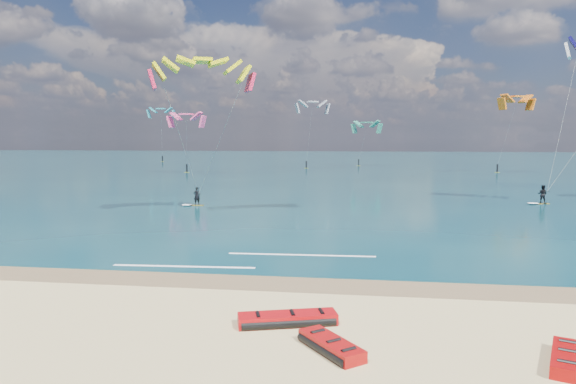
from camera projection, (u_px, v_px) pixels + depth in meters
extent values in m
plane|color=tan|center=(315.00, 191.00, 58.03)|extent=(320.00, 320.00, 0.00)
cube|color=brown|center=(242.00, 282.00, 21.59)|extent=(320.00, 2.40, 0.01)
cube|color=#0B3340|center=(338.00, 163.00, 121.07)|extent=(320.00, 200.00, 0.04)
cube|color=gold|center=(197.00, 205.00, 45.52)|extent=(1.23, 0.42, 0.05)
imported|color=black|center=(197.00, 196.00, 45.43)|extent=(0.70, 0.65, 1.61)
cylinder|color=black|center=(199.00, 194.00, 45.11)|extent=(0.49, 0.05, 0.04)
cube|color=gold|center=(542.00, 204.00, 46.60)|extent=(1.38, 0.70, 0.06)
imported|color=black|center=(542.00, 194.00, 46.51)|extent=(1.02, 0.96, 1.67)
cylinder|color=black|center=(547.00, 191.00, 46.15)|extent=(0.53, 0.16, 0.04)
cube|color=white|center=(184.00, 266.00, 24.00)|extent=(6.76, 0.60, 0.01)
cube|color=white|center=(302.00, 255.00, 26.34)|extent=(7.58, 0.51, 0.01)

